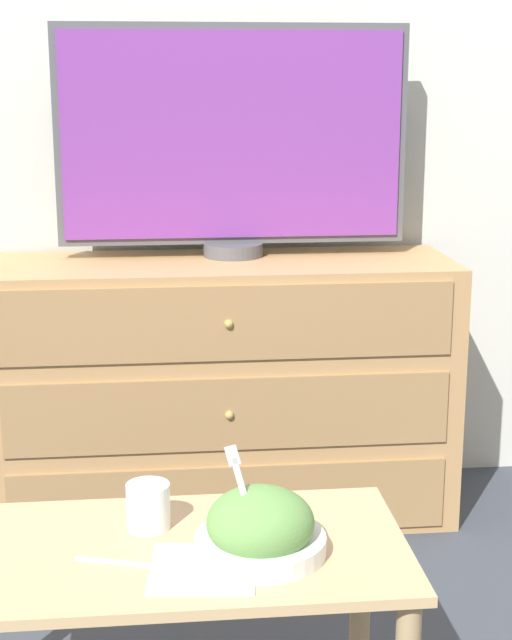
% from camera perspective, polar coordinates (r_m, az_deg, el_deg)
% --- Properties ---
extents(ground_plane, '(12.00, 12.00, 0.00)m').
position_cam_1_polar(ground_plane, '(3.27, 0.31, -9.09)').
color(ground_plane, '#383D47').
extents(wall_back, '(12.00, 0.05, 2.60)m').
position_cam_1_polar(wall_back, '(3.04, 0.29, 14.33)').
color(wall_back, silver).
rests_on(wall_back, ground_plane).
extents(dresser, '(1.33, 0.45, 0.77)m').
position_cam_1_polar(dresser, '(2.89, -1.91, -4.09)').
color(dresser, tan).
rests_on(dresser, ground_plane).
extents(tv, '(1.01, 0.17, 0.66)m').
position_cam_1_polar(tv, '(2.84, -1.39, 10.45)').
color(tv, '#515156').
rests_on(tv, dresser).
extents(coffee_table, '(0.90, 0.45, 0.44)m').
position_cam_1_polar(coffee_table, '(1.89, -5.27, -14.97)').
color(coffee_table, tan).
rests_on(coffee_table, ground_plane).
extents(takeout_bowl, '(0.24, 0.24, 0.20)m').
position_cam_1_polar(takeout_bowl, '(1.81, 0.26, -12.06)').
color(takeout_bowl, silver).
rests_on(takeout_bowl, coffee_table).
extents(drink_cup, '(0.08, 0.08, 0.09)m').
position_cam_1_polar(drink_cup, '(1.92, -6.28, -10.85)').
color(drink_cup, beige).
rests_on(drink_cup, coffee_table).
extents(napkin, '(0.20, 0.20, 0.00)m').
position_cam_1_polar(napkin, '(1.78, -3.12, -14.24)').
color(napkin, white).
rests_on(napkin, coffee_table).
extents(knife, '(0.17, 0.06, 0.01)m').
position_cam_1_polar(knife, '(1.81, -7.80, -13.83)').
color(knife, silver).
rests_on(knife, coffee_table).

